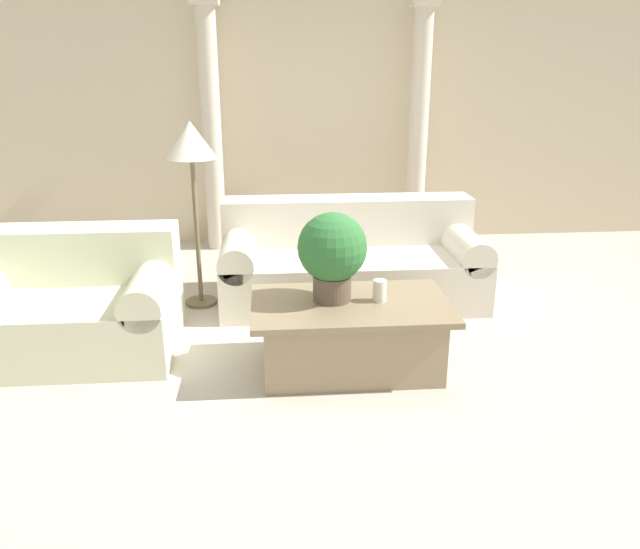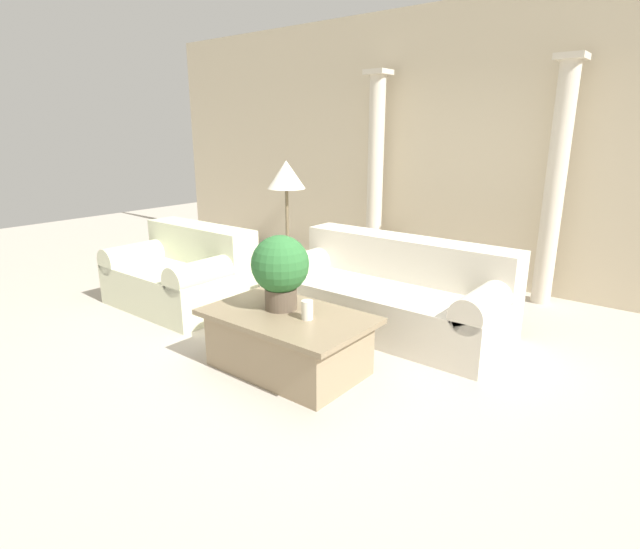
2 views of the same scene
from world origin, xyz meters
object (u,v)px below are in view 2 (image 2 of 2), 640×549
sofa_long (392,293)px  potted_plant (280,268)px  coffee_table (288,341)px  floor_lamp (286,183)px  loveseat (183,273)px

sofa_long → potted_plant: size_ratio=3.71×
sofa_long → coffee_table: bearing=-97.3°
potted_plant → sofa_long: bearing=77.1°
floor_lamp → coffee_table: bearing=-48.0°
coffee_table → potted_plant: potted_plant is taller
sofa_long → floor_lamp: floor_lamp is taller
sofa_long → loveseat: bearing=-158.2°
potted_plant → floor_lamp: size_ratio=0.39×
loveseat → potted_plant: bearing=-12.5°
sofa_long → loveseat: same height
loveseat → potted_plant: 1.89m
sofa_long → loveseat: (-2.07, -0.83, 0.01)m
coffee_table → potted_plant: size_ratio=2.21×
coffee_table → floor_lamp: (-1.10, 1.22, 1.04)m
coffee_table → potted_plant: bearing=154.2°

